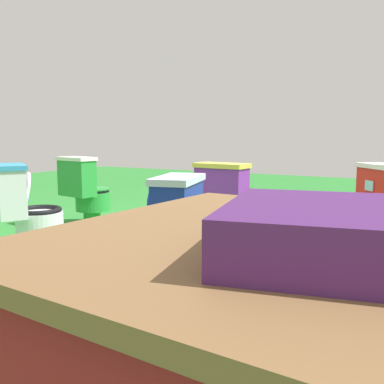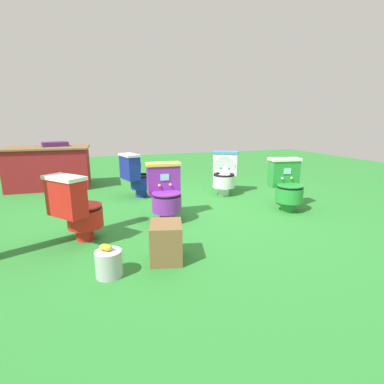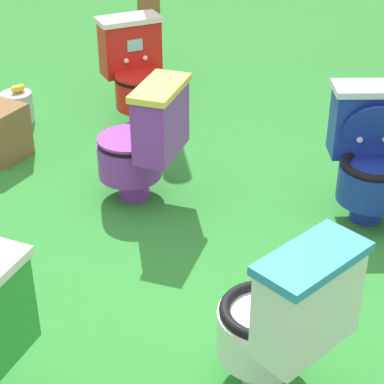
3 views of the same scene
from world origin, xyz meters
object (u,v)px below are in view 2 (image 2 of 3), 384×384
(toilet_green, at_px, (287,184))
(toilet_white, at_px, (225,173))
(toilet_purple, at_px, (165,192))
(vendor_table, at_px, (49,167))
(small_crate, at_px, (166,242))
(toilet_red, at_px, (77,208))
(lemon_bucket, at_px, (109,263))
(toilet_blue, at_px, (136,175))

(toilet_green, distance_m, toilet_white, 1.19)
(toilet_purple, xyz_separation_m, vendor_table, (-1.60, 2.50, 0.02))
(small_crate, bearing_deg, toilet_white, 52.92)
(toilet_red, relative_size, vendor_table, 0.48)
(toilet_purple, bearing_deg, vendor_table, -53.35)
(toilet_purple, distance_m, lemon_bucket, 1.46)
(lemon_bucket, bearing_deg, toilet_red, 106.74)
(toilet_green, distance_m, lemon_bucket, 2.75)
(toilet_green, xyz_separation_m, toilet_white, (-0.44, 1.11, 0.00))
(toilet_blue, xyz_separation_m, toilet_red, (-0.86, -1.63, -0.00))
(toilet_green, xyz_separation_m, toilet_red, (-2.76, -0.26, 0.00))
(toilet_red, bearing_deg, toilet_white, 81.07)
(toilet_purple, relative_size, toilet_white, 1.00)
(toilet_green, relative_size, small_crate, 2.05)
(toilet_purple, distance_m, toilet_white, 1.62)
(toilet_green, distance_m, toilet_purple, 1.74)
(toilet_blue, bearing_deg, vendor_table, -146.76)
(toilet_red, bearing_deg, small_crate, 8.23)
(toilet_red, height_order, toilet_white, same)
(toilet_green, relative_size, vendor_table, 0.48)
(toilet_red, relative_size, lemon_bucket, 2.63)
(toilet_white, bearing_deg, vendor_table, 4.60)
(toilet_red, relative_size, small_crate, 2.05)
(vendor_table, distance_m, small_crate, 3.83)
(toilet_purple, xyz_separation_m, lemon_bucket, (-0.78, -1.21, -0.25))
(small_crate, bearing_deg, toilet_purple, 76.17)
(toilet_green, height_order, vendor_table, vendor_table)
(toilet_blue, relative_size, vendor_table, 0.48)
(toilet_purple, height_order, small_crate, toilet_purple)
(toilet_green, height_order, toilet_red, same)
(toilet_green, xyz_separation_m, small_crate, (-2.00, -0.95, -0.19))
(toilet_green, height_order, toilet_purple, same)
(lemon_bucket, bearing_deg, toilet_purple, 56.99)
(toilet_white, height_order, small_crate, toilet_white)
(toilet_green, distance_m, vendor_table, 4.25)
(toilet_blue, xyz_separation_m, vendor_table, (-1.43, 1.25, 0.02))
(toilet_purple, distance_m, vendor_table, 2.97)
(toilet_red, height_order, vendor_table, vendor_table)
(toilet_purple, distance_m, toilet_red, 1.10)
(toilet_blue, xyz_separation_m, toilet_white, (1.46, -0.27, 0.00))
(toilet_red, xyz_separation_m, small_crate, (0.76, -0.70, -0.19))
(toilet_red, height_order, lemon_bucket, toilet_red)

